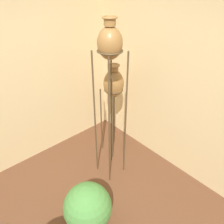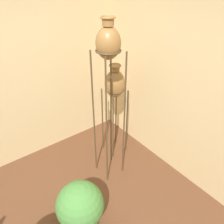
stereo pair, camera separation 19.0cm
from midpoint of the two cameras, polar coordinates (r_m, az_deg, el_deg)
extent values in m
cube|color=#D1B784|center=(2.72, 25.12, 4.84)|extent=(0.06, 7.56, 2.70)
cylinder|color=#473823|center=(2.63, 0.65, -4.55)|extent=(0.02, 0.02, 1.78)
cylinder|color=#473823|center=(2.78, 5.17, -2.43)|extent=(0.02, 0.02, 1.78)
cylinder|color=#473823|center=(2.81, -2.83, -1.83)|extent=(0.02, 0.02, 1.78)
cylinder|color=#473823|center=(2.95, 1.59, 0.01)|extent=(0.02, 0.02, 1.78)
torus|color=#473823|center=(2.39, 1.39, 15.70)|extent=(0.28, 0.28, 0.02)
ellipsoid|color=olive|center=(2.37, 1.41, 17.49)|extent=(0.27, 0.27, 0.35)
cylinder|color=olive|center=(2.33, 1.49, 22.54)|extent=(0.12, 0.12, 0.08)
torus|color=olive|center=(2.32, 1.50, 23.50)|extent=(0.16, 0.16, 0.02)
cylinder|color=#473823|center=(3.21, 1.97, -4.47)|extent=(0.02, 0.02, 1.10)
cylinder|color=#473823|center=(3.35, 5.50, -2.79)|extent=(0.02, 0.02, 1.10)
cylinder|color=#473823|center=(3.37, -0.88, -2.32)|extent=(0.02, 0.02, 1.10)
cylinder|color=#473823|center=(3.51, 2.60, -0.81)|extent=(0.02, 0.02, 1.10)
torus|color=#473823|center=(3.07, 2.52, 5.83)|extent=(0.27, 0.27, 0.02)
ellipsoid|color=olive|center=(3.04, 2.56, 7.33)|extent=(0.28, 0.28, 0.39)
cylinder|color=olive|center=(2.94, 2.67, 11.40)|extent=(0.13, 0.13, 0.07)
torus|color=olive|center=(2.93, 2.69, 12.02)|extent=(0.17, 0.17, 0.02)
cylinder|color=brown|center=(2.78, -5.67, -26.47)|extent=(0.36, 0.36, 0.20)
torus|color=brown|center=(2.70, -5.79, -25.38)|extent=(0.39, 0.39, 0.02)
sphere|color=#47843D|center=(2.53, -6.05, -23.05)|extent=(0.52, 0.52, 0.52)
camera|label=1|loc=(0.10, -88.18, 1.16)|focal=35.00mm
camera|label=2|loc=(0.10, 91.82, -1.16)|focal=35.00mm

